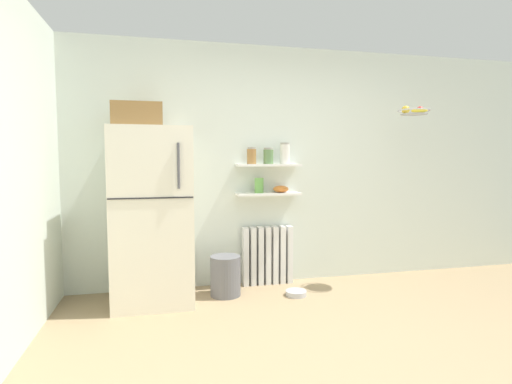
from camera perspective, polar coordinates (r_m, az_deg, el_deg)
The scene contains 14 objects.
ground_plane at distance 3.36m, azimuth 9.87°, elevation -19.62°, with size 7.04×7.04×0.00m, color #9E8460.
back_wall at distance 4.53m, azimuth 2.39°, elevation 3.68°, with size 7.04×0.10×2.60m, color silver.
refrigerator at distance 3.99m, azimuth -14.49°, elevation -2.59°, with size 0.74×0.75×1.89m.
radiator at distance 4.51m, azimuth 1.63°, elevation -8.93°, with size 0.56×0.12×0.64m.
wall_shelf_lower at distance 4.37m, azimuth 1.75°, elevation -0.27°, with size 0.70×0.22×0.03m, color white.
wall_shelf_upper at distance 4.35m, azimuth 1.76°, elevation 3.81°, with size 0.70×0.22×0.03m, color white.
storage_jar_0 at distance 4.31m, azimuth -0.63°, elevation 5.14°, with size 0.10×0.10×0.18m.
storage_jar_1 at distance 4.35m, azimuth 1.76°, elevation 5.10°, with size 0.11×0.11×0.17m.
storage_jar_2 at distance 4.40m, azimuth 4.10°, elevation 5.45°, with size 0.11×0.11×0.23m.
vase at distance 4.33m, azimuth 0.44°, elevation 0.93°, with size 0.10×0.10×0.16m, color #66A84C.
shelf_bowl at distance 4.40m, azimuth 3.53°, elevation 0.42°, with size 0.17×0.17×0.08m, color orange.
trash_bin at distance 4.17m, azimuth -4.34°, elevation -11.72°, with size 0.31×0.31×0.40m, color slate.
pet_food_bowl at distance 4.23m, azimuth 5.68°, elevation -14.01°, with size 0.21×0.21×0.05m, color #B7B7BC.
hanging_fruit_basket at distance 4.64m, azimuth 21.40°, elevation 10.59°, with size 0.34×0.34×0.10m.
Camera 1 is at (-1.22, -2.31, 1.38)m, focal length 28.32 mm.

